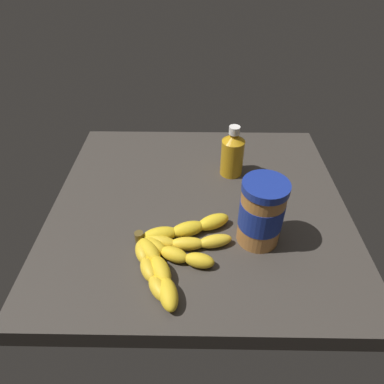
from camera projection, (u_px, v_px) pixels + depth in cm
name	position (u px, v px, depth cm)	size (l,w,h in cm)	color
ground_plane	(199.00, 209.00, 88.13)	(74.32, 71.55, 4.78)	#38332D
banana_bunch	(173.00, 251.00, 71.83)	(22.12, 26.88, 3.61)	yellow
peanut_butter_jar	(261.00, 213.00, 71.85)	(9.76, 9.76, 15.91)	#B27238
honey_bottle	(232.00, 153.00, 92.10)	(6.26, 6.26, 14.75)	orange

